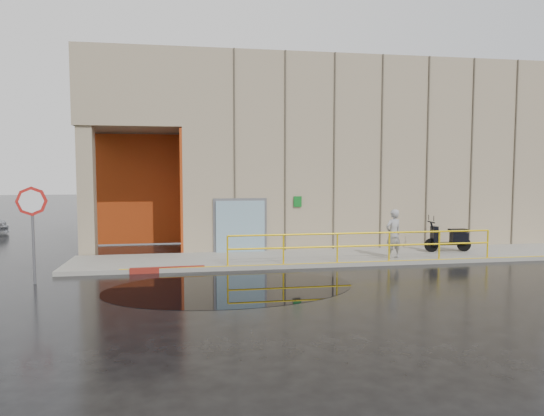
{
  "coord_description": "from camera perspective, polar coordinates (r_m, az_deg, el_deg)",
  "views": [
    {
      "loc": [
        -1.63,
        -12.88,
        3.3
      ],
      "look_at": [
        0.98,
        3.0,
        2.08
      ],
      "focal_mm": 32.0,
      "sensor_mm": 36.0,
      "label": 1
    }
  ],
  "objects": [
    {
      "name": "stop_sign",
      "position": [
        15.67,
        -26.38,
        -0.65
      ],
      "size": [
        0.79,
        0.41,
        2.86
      ],
      "rotation": [
        0.0,
        0.0,
        0.06
      ],
      "color": "slate",
      "rests_on": "ground"
    },
    {
      "name": "red_curb",
      "position": [
        16.32,
        -12.18,
        -7.1
      ],
      "size": [
        2.41,
        0.27,
        0.18
      ],
      "primitive_type": "cube",
      "rotation": [
        0.0,
        0.0,
        0.04
      ],
      "color": "maroon",
      "rests_on": "ground"
    },
    {
      "name": "ground",
      "position": [
        13.39,
        -2.09,
        -9.92
      ],
      "size": [
        120.0,
        120.0,
        0.0
      ],
      "primitive_type": "plane",
      "color": "black",
      "rests_on": "ground"
    },
    {
      "name": "sidewalk",
      "position": [
        18.55,
        8.52,
        -5.72
      ],
      "size": [
        20.0,
        3.0,
        0.15
      ],
      "primitive_type": "cube",
      "color": "gray",
      "rests_on": "ground"
    },
    {
      "name": "building",
      "position": [
        24.81,
        6.45,
        6.4
      ],
      "size": [
        20.0,
        10.17,
        8.0
      ],
      "color": "tan",
      "rests_on": "ground"
    },
    {
      "name": "scooter",
      "position": [
        20.21,
        20.08,
        -2.53
      ],
      "size": [
        1.89,
        0.72,
        1.44
      ],
      "rotation": [
        0.0,
        0.0,
        -0.07
      ],
      "color": "black",
      "rests_on": "sidewalk"
    },
    {
      "name": "puddle",
      "position": [
        13.96,
        -4.92,
        -9.34
      ],
      "size": [
        7.3,
        4.73,
        0.01
      ],
      "primitive_type": "cube",
      "rotation": [
        0.0,
        0.0,
        0.05
      ],
      "color": "black",
      "rests_on": "ground"
    },
    {
      "name": "guardrail",
      "position": [
        17.27,
        10.72,
        -4.46
      ],
      "size": [
        9.56,
        0.06,
        1.03
      ],
      "color": "yellow",
      "rests_on": "sidewalk"
    },
    {
      "name": "person",
      "position": [
        18.08,
        14.1,
        -2.97
      ],
      "size": [
        0.75,
        0.61,
        1.79
      ],
      "primitive_type": "imported",
      "rotation": [
        0.0,
        0.0,
        3.46
      ],
      "color": "#9A9A9F",
      "rests_on": "sidewalk"
    }
  ]
}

